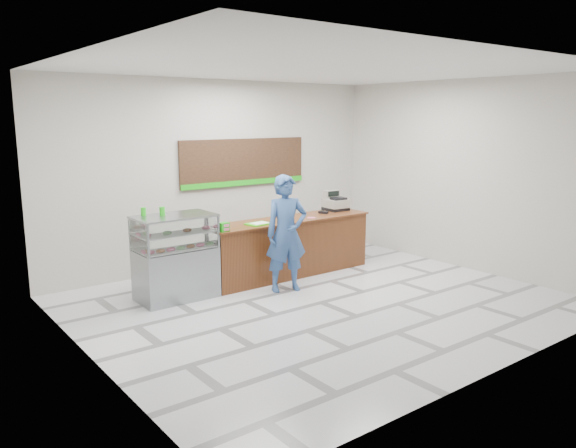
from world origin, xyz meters
TOP-DOWN VIEW (x-y plane):
  - floor at (0.00, 0.00)m, footprint 7.00×7.00m
  - back_wall at (0.00, 3.00)m, footprint 7.00×0.00m
  - ceiling at (0.00, 0.00)m, footprint 7.00×7.00m
  - sales_counter at (0.55, 1.55)m, footprint 3.26×0.76m
  - display_case at (-1.67, 1.55)m, footprint 1.22×0.72m
  - menu_board at (0.55, 2.96)m, footprint 2.80×0.06m
  - cash_register at (1.84, 1.74)m, footprint 0.43×0.45m
  - card_terminal at (1.40, 1.58)m, footprint 0.15×0.19m
  - serving_tray at (-0.18, 1.44)m, footprint 0.43×0.33m
  - napkin_box at (-0.95, 1.53)m, footprint 0.16×0.16m
  - straw_cup at (-0.94, 1.75)m, footprint 0.07×0.07m
  - promo_box at (-0.95, 1.28)m, footprint 0.17×0.12m
  - donut_decal at (0.93, 1.38)m, footprint 0.15×0.15m
  - green_cup_left at (-2.05, 1.81)m, footprint 0.08×0.08m
  - green_cup_right at (-1.81, 1.66)m, footprint 0.08×0.08m
  - customer at (-0.04, 0.84)m, footprint 0.80×0.65m

SIDE VIEW (x-z plane):
  - floor at x=0.00m, z-range 0.00..0.00m
  - sales_counter at x=0.55m, z-range 0.00..1.03m
  - display_case at x=-1.67m, z-range 0.01..1.34m
  - customer at x=-0.04m, z-range 0.00..1.91m
  - donut_decal at x=0.93m, z-range 1.03..1.03m
  - serving_tray at x=-0.18m, z-range 1.03..1.05m
  - card_terminal at x=1.40m, z-range 1.03..1.07m
  - straw_cup at x=-0.94m, z-range 1.03..1.14m
  - napkin_box at x=-0.95m, z-range 1.03..1.14m
  - promo_box at x=-0.95m, z-range 1.03..1.17m
  - cash_register at x=1.84m, z-range 0.98..1.36m
  - green_cup_left at x=-2.05m, z-range 1.33..1.45m
  - green_cup_right at x=-1.81m, z-range 1.33..1.46m
  - back_wall at x=0.00m, z-range -1.75..5.25m
  - menu_board at x=0.55m, z-range 1.48..2.38m
  - ceiling at x=0.00m, z-range 3.50..3.50m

